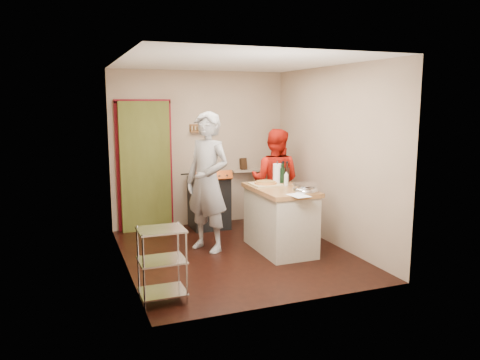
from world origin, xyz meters
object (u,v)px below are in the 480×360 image
object	(u,v)px
island	(280,217)
person_stripe	(207,182)
stove	(209,201)
person_red	(275,180)
wire_shelving	(162,261)

from	to	relation	value
island	person_stripe	size ratio (longest dim) A/B	0.69
stove	island	xyz separation A→B (m)	(0.59, -1.51, 0.03)
person_red	stove	bearing A→B (deg)	9.34
wire_shelving	island	distance (m)	2.22
stove	island	distance (m)	1.62
stove	wire_shelving	distance (m)	2.94
island	person_red	xyz separation A→B (m)	(0.37, 0.96, 0.35)
stove	person_red	size ratio (longest dim) A/B	0.60
person_stripe	person_red	distance (m)	1.45
stove	person_stripe	distance (m)	1.30
wire_shelving	person_stripe	bearing A→B (deg)	57.28
person_red	person_stripe	bearing A→B (deg)	62.89
stove	person_red	world-z (taller)	person_red
stove	wire_shelving	size ratio (longest dim) A/B	1.26
island	person_red	size ratio (longest dim) A/B	0.82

